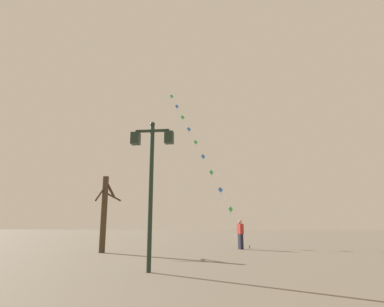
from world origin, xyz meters
The scene contains 5 objects.
ground_plane centered at (0.00, 20.00, 0.00)m, with size 160.00×160.00×0.00m, color #756B5B.
twin_lantern_lamp_post centered at (-1.71, 9.83, 3.32)m, with size 1.42×0.28×4.78m.
kite_train centered at (-1.61, 25.34, 7.40)m, with size 6.85×8.90×14.10m.
kite_flyer centered at (1.34, 19.89, 0.90)m, with size 0.44×0.61×1.71m.
bare_tree centered at (-5.90, 16.56, 2.10)m, with size 1.09×1.33×3.99m.
Camera 1 is at (0.82, -0.34, 1.41)m, focal length 30.40 mm.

